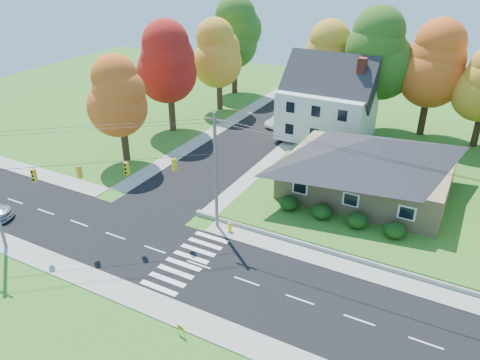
{
  "coord_description": "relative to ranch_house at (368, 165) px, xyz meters",
  "views": [
    {
      "loc": [
        15.88,
        -23.09,
        21.24
      ],
      "look_at": [
        -0.83,
        8.0,
        3.24
      ],
      "focal_mm": 35.0,
      "sensor_mm": 36.0,
      "label": 1
    }
  ],
  "objects": [
    {
      "name": "ground",
      "position": [
        -8.0,
        -16.0,
        -3.27
      ],
      "size": [
        120.0,
        120.0,
        0.0
      ],
      "primitive_type": "plane",
      "color": "#3D7923"
    },
    {
      "name": "road_main",
      "position": [
        -8.0,
        -16.0,
        -3.26
      ],
      "size": [
        90.0,
        8.0,
        0.02
      ],
      "primitive_type": "cube",
      "color": "black",
      "rests_on": "ground"
    },
    {
      "name": "road_cross",
      "position": [
        -16.0,
        10.0,
        -3.25
      ],
      "size": [
        8.0,
        44.0,
        0.02
      ],
      "primitive_type": "cube",
      "color": "black",
      "rests_on": "ground"
    },
    {
      "name": "sidewalk_north",
      "position": [
        -8.0,
        -11.0,
        -3.23
      ],
      "size": [
        90.0,
        2.0,
        0.08
      ],
      "primitive_type": "cube",
      "color": "#9C9A90",
      "rests_on": "ground"
    },
    {
      "name": "sidewalk_south",
      "position": [
        -8.0,
        -21.0,
        -3.23
      ],
      "size": [
        90.0,
        2.0,
        0.08
      ],
      "primitive_type": "cube",
      "color": "#9C9A90",
      "rests_on": "ground"
    },
    {
      "name": "lawn",
      "position": [
        5.0,
        5.0,
        -3.02
      ],
      "size": [
        30.0,
        30.0,
        0.5
      ],
      "primitive_type": "cube",
      "color": "#3D7923",
      "rests_on": "ground"
    },
    {
      "name": "ranch_house",
      "position": [
        0.0,
        0.0,
        0.0
      ],
      "size": [
        14.6,
        10.6,
        5.4
      ],
      "color": "tan",
      "rests_on": "lawn"
    },
    {
      "name": "colonial_house",
      "position": [
        -7.96,
        12.0,
        1.32
      ],
      "size": [
        10.4,
        8.4,
        9.6
      ],
      "color": "silver",
      "rests_on": "lawn"
    },
    {
      "name": "hedge_row",
      "position": [
        -0.5,
        -6.2,
        -2.13
      ],
      "size": [
        10.7,
        1.7,
        1.27
      ],
      "color": "#163A10",
      "rests_on": "lawn"
    },
    {
      "name": "traffic_infrastructure",
      "position": [
        -8.15,
        -14.65,
        1.88
      ],
      "size": [
        38.1,
        10.66,
        10.0
      ],
      "color": "#666059",
      "rests_on": "ground"
    },
    {
      "name": "tree_lot_0",
      "position": [
        -10.0,
        18.0,
        5.04
      ],
      "size": [
        6.72,
        6.72,
        12.51
      ],
      "color": "#3F2A19",
      "rests_on": "lawn"
    },
    {
      "name": "tree_lot_1",
      "position": [
        -4.0,
        17.0,
        6.35
      ],
      "size": [
        7.84,
        7.84,
        14.6
      ],
      "color": "#3F2A19",
      "rests_on": "lawn"
    },
    {
      "name": "tree_lot_2",
      "position": [
        2.0,
        18.0,
        5.7
      ],
      "size": [
        7.28,
        7.28,
        13.56
      ],
      "color": "#3F2A19",
      "rests_on": "lawn"
    },
    {
      "name": "tree_west_0",
      "position": [
        -25.0,
        -4.0,
        3.89
      ],
      "size": [
        6.16,
        6.16,
        11.47
      ],
      "color": "#3F2A19",
      "rests_on": "ground"
    },
    {
      "name": "tree_west_1",
      "position": [
        -26.0,
        6.0,
        5.2
      ],
      "size": [
        7.28,
        7.28,
        13.56
      ],
      "color": "#3F2A19",
      "rests_on": "ground"
    },
    {
      "name": "tree_west_2",
      "position": [
        -25.0,
        16.0,
        4.54
      ],
      "size": [
        6.72,
        6.72,
        12.51
      ],
      "color": "#3F2A19",
      "rests_on": "ground"
    },
    {
      "name": "tree_west_3",
      "position": [
        -27.0,
        24.0,
        5.85
      ],
      "size": [
        7.84,
        7.84,
        14.6
      ],
      "color": "#3F2A19",
      "rests_on": "ground"
    },
    {
      "name": "white_car",
      "position": [
        -14.56,
        13.68,
        -2.5
      ],
      "size": [
        2.91,
        4.77,
        1.48
      ],
      "primitive_type": "imported",
      "rotation": [
        0.0,
        0.0,
        -0.32
      ],
      "color": "silver",
      "rests_on": "road_cross"
    },
    {
      "name": "fire_hydrant",
      "position": [
        -8.14,
        -11.07,
        -2.85
      ],
      "size": [
        0.5,
        0.39,
        0.87
      ],
      "color": "yellow",
      "rests_on": "ground"
    },
    {
      "name": "yard_sign",
      "position": [
        -5.19,
        -22.3,
        -2.74
      ],
      "size": [
        0.58,
        0.17,
        0.73
      ],
      "color": "black",
      "rests_on": "ground"
    }
  ]
}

